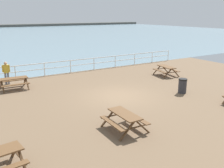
{
  "coord_description": "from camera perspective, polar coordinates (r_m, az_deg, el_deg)",
  "views": [
    {
      "loc": [
        -8.29,
        -12.58,
        4.95
      ],
      "look_at": [
        -0.44,
        0.16,
        0.8
      ],
      "focal_mm": 40.72,
      "sensor_mm": 36.0,
      "label": 1
    }
  ],
  "objects": [
    {
      "name": "picnic_table_far_left",
      "position": [
        11.19,
        2.86,
        -7.5
      ],
      "size": [
        1.57,
        1.83,
        0.8
      ],
      "rotation": [
        0.0,
        0.0,
        1.55
      ],
      "color": "brown",
      "rests_on": "ground"
    },
    {
      "name": "picnic_table_near_right",
      "position": [
        18.4,
        -21.18,
        0.7
      ],
      "size": [
        1.83,
        1.57,
        0.8
      ],
      "rotation": [
        0.0,
        0.0,
        -0.02
      ],
      "color": "brown",
      "rests_on": "ground"
    },
    {
      "name": "seaward_railing",
      "position": [
        22.35,
        -9.33,
        4.49
      ],
      "size": [
        23.07,
        0.07,
        1.08
      ],
      "color": "white",
      "rests_on": "ground"
    },
    {
      "name": "ground_plane",
      "position": [
        15.89,
        1.64,
        -3.04
      ],
      "size": [
        30.0,
        24.0,
        0.2
      ],
      "primitive_type": "cube",
      "color": "brown"
    },
    {
      "name": "visitor",
      "position": [
        19.77,
        -22.65,
        2.61
      ],
      "size": [
        0.52,
        0.28,
        1.66
      ],
      "rotation": [
        0.0,
        0.0,
        4.51
      ],
      "color": "slate",
      "rests_on": "ground"
    },
    {
      "name": "picnic_table_far_right",
      "position": [
        21.45,
        12.08,
        3.41
      ],
      "size": [
        1.79,
        2.02,
        0.8
      ],
      "rotation": [
        0.0,
        0.0,
        1.41
      ],
      "color": "brown",
      "rests_on": "ground"
    },
    {
      "name": "litter_bin",
      "position": [
        16.94,
        15.54,
        -0.39
      ],
      "size": [
        0.55,
        0.55,
        0.95
      ],
      "color": "#2D2D33",
      "rests_on": "ground"
    }
  ]
}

